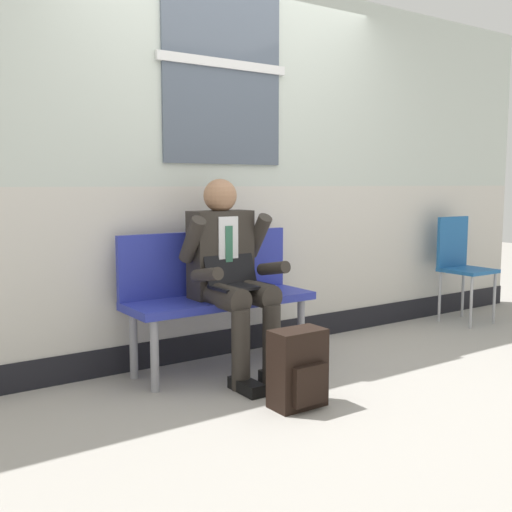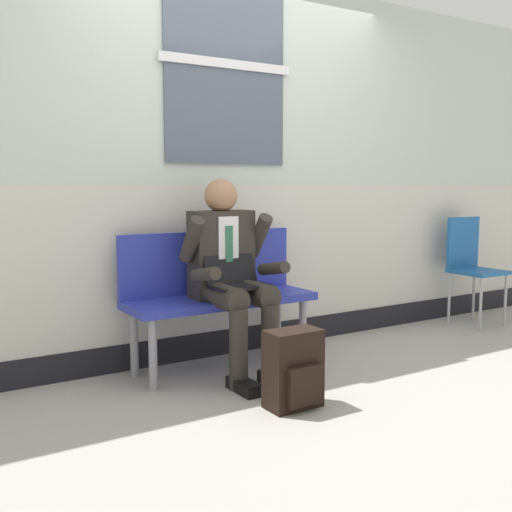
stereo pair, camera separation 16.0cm
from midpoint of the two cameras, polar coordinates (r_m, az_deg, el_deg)
ground_plane at (r=3.97m, az=0.72°, el=-10.73°), size 18.00×18.00×0.00m
station_wall at (r=4.27m, az=-3.82°, el=8.19°), size 6.38×0.17×2.65m
bench_with_person at (r=3.95m, az=-5.03°, el=-3.02°), size 1.24×0.42×0.88m
person_seated at (r=3.77m, az=-3.56°, el=-1.51°), size 0.57×0.70×1.23m
backpack at (r=3.31m, az=2.60°, el=-10.59°), size 0.30×0.21×0.42m
folding_chair at (r=5.54m, az=17.83°, el=-0.27°), size 0.38×0.38×0.91m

